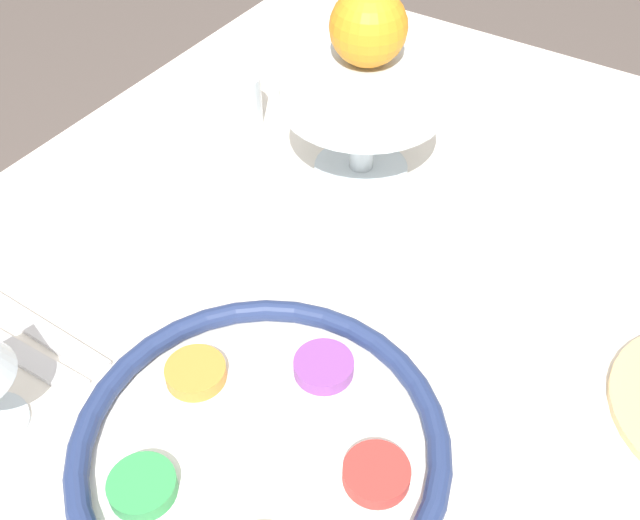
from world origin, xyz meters
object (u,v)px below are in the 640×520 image
Objects in this scene: seder_plate at (260,448)px; orange_fruit at (368,27)px; cup_mid at (237,100)px; fruit_stand at (364,102)px.

orange_fruit reaches higher than seder_plate.
orange_fruit is 0.21m from cup_mid.
cup_mid is (0.37, 0.30, 0.02)m from seder_plate.
cup_mid is (-0.03, 0.16, -0.13)m from orange_fruit.
fruit_stand is 0.08m from orange_fruit.
cup_mid reaches higher than seder_plate.
orange_fruit is (0.03, 0.02, 0.07)m from fruit_stand.
orange_fruit reaches higher than cup_mid.
fruit_stand is (0.37, 0.12, 0.08)m from seder_plate.
fruit_stand is 0.19m from cup_mid.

